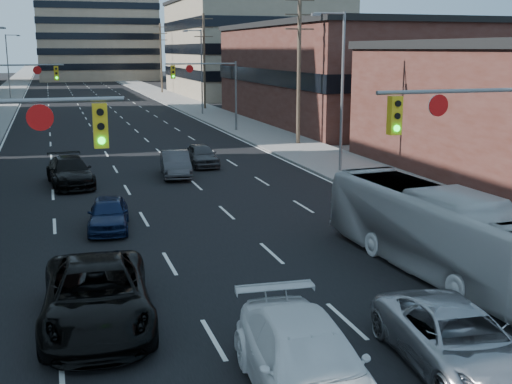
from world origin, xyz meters
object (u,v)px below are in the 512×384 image
Objects in this scene: white_van at (307,364)px; silver_suv at (457,340)px; transit_bus at (433,229)px; black_pickup at (97,296)px; sedan_blue at (109,214)px.

white_van reaches higher than silver_suv.
silver_suv is at bearing -121.47° from transit_bus.
black_pickup is 0.60× the size of transit_bus.
white_van is at bearing -141.54° from transit_bus.
sedan_blue is (-6.32, 13.98, -0.06)m from silver_suv.
sedan_blue is (-9.52, 8.03, -0.72)m from transit_bus.
black_pickup reaches higher than white_van.
black_pickup is 8.87m from silver_suv.
silver_suv is 0.52× the size of transit_bus.
transit_bus is (6.85, 6.11, 0.57)m from white_van.
white_van is 0.56× the size of transit_bus.
white_van is 1.09× the size of silver_suv.
transit_bus is 12.47m from sedan_blue.
sedan_blue is at bearing 86.42° from black_pickup.
transit_bus is (10.62, 1.11, 0.55)m from black_pickup.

